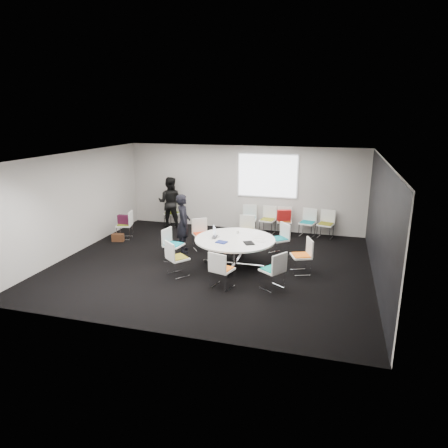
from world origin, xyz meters
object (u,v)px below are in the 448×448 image
(conference_table, at_px, (235,246))
(chair_ring_c, at_px, (247,236))
(chair_back_d, at_px, (307,228))
(maroon_bag, at_px, (124,220))
(chair_ring_a, at_px, (301,262))
(chair_ring_e, at_px, (174,251))
(chair_ring_f, at_px, (177,265))
(chair_ring_g, at_px, (222,277))
(chair_back_b, at_px, (268,225))
(chair_back_a, at_px, (249,224))
(person_main, at_px, (183,223))
(chair_ring_b, at_px, (279,245))
(brown_bag, at_px, (118,238))
(chair_ring_d, at_px, (202,240))
(laptop, at_px, (216,237))
(chair_back_e, at_px, (325,230))
(chair_ring_h, at_px, (272,277))
(chair_spare_left, at_px, (125,230))
(cup, at_px, (238,232))
(chair_person_back, at_px, (173,218))
(chair_back_c, at_px, (284,226))
(person_back, at_px, (170,202))

(conference_table, height_order, chair_ring_c, chair_ring_c)
(chair_back_d, distance_m, maroon_bag, 5.79)
(chair_ring_a, xyz_separation_m, chair_ring_e, (-3.35, -0.07, 0.00))
(chair_ring_f, bearing_deg, chair_ring_g, 21.39)
(chair_ring_c, xyz_separation_m, chair_back_b, (0.39, 1.39, 0.00))
(chair_ring_f, bearing_deg, chair_back_a, 117.19)
(person_main, bearing_deg, chair_ring_b, -102.78)
(maroon_bag, height_order, brown_bag, maroon_bag)
(chair_ring_d, distance_m, chair_ring_e, 1.17)
(chair_back_b, bearing_deg, laptop, 84.19)
(chair_ring_g, relative_size, chair_back_e, 1.00)
(chair_ring_h, bearing_deg, conference_table, 80.43)
(chair_ring_a, bearing_deg, chair_back_e, -30.58)
(chair_ring_a, bearing_deg, laptop, 67.77)
(chair_ring_c, bearing_deg, chair_ring_a, 128.11)
(chair_ring_f, relative_size, chair_back_d, 1.00)
(chair_ring_a, distance_m, chair_back_d, 3.14)
(chair_ring_g, distance_m, chair_back_e, 4.96)
(conference_table, distance_m, chair_spare_left, 4.09)
(chair_ring_b, bearing_deg, chair_back_e, -73.99)
(chair_spare_left, bearing_deg, brown_bag, 149.77)
(person_main, distance_m, cup, 1.66)
(chair_ring_h, distance_m, chair_spare_left, 5.60)
(chair_ring_e, height_order, brown_bag, chair_ring_e)
(chair_ring_e, distance_m, person_main, 0.98)
(chair_ring_b, bearing_deg, laptop, 86.74)
(chair_back_a, xyz_separation_m, chair_person_back, (-2.74, -0.00, 0.00))
(chair_back_c, height_order, maroon_bag, chair_back_c)
(chair_ring_g, height_order, maroon_bag, chair_ring_g)
(laptop, bearing_deg, chair_ring_h, -129.16)
(person_main, bearing_deg, chair_ring_c, -80.31)
(chair_ring_h, bearing_deg, maroon_bag, 99.27)
(chair_back_b, relative_size, chair_back_e, 1.00)
(chair_ring_g, xyz_separation_m, chair_back_d, (1.54, 4.51, 0.00))
(chair_ring_h, height_order, chair_back_c, same)
(chair_ring_f, distance_m, chair_back_e, 5.28)
(chair_ring_a, distance_m, maroon_bag, 5.75)
(chair_back_d, relative_size, person_main, 0.53)
(chair_back_d, relative_size, person_back, 0.50)
(laptop, bearing_deg, chair_back_e, -45.68)
(chair_ring_b, height_order, chair_ring_g, same)
(chair_ring_a, height_order, laptop, chair_ring_a)
(conference_table, relative_size, chair_spare_left, 2.33)
(chair_person_back, distance_m, person_main, 2.81)
(chair_ring_c, relative_size, laptop, 2.95)
(chair_back_a, relative_size, brown_bag, 2.44)
(chair_ring_b, relative_size, chair_ring_e, 1.00)
(cup, relative_size, maroon_bag, 0.22)
(chair_ring_a, distance_m, chair_back_e, 3.15)
(chair_back_d, bearing_deg, chair_ring_e, 58.50)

